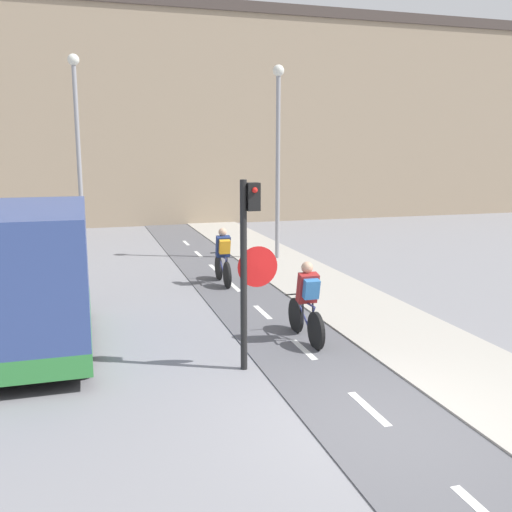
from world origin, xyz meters
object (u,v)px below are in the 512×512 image
(street_lamp_far, at_px, (78,136))
(cyclist_far, at_px, (223,258))
(van, at_px, (29,282))
(traffic_light_pole, at_px, (249,254))
(cyclist_near, at_px, (307,304))
(street_lamp_sidewalk, at_px, (278,142))

(street_lamp_far, bearing_deg, cyclist_far, -52.39)
(street_lamp_far, bearing_deg, van, -95.80)
(traffic_light_pole, xyz_separation_m, van, (-3.49, 1.93, -0.65))
(street_lamp_far, xyz_separation_m, van, (-0.88, -8.70, -2.72))
(traffic_light_pole, xyz_separation_m, cyclist_far, (0.98, 5.99, -1.21))
(traffic_light_pole, bearing_deg, van, 150.96)
(cyclist_near, xyz_separation_m, van, (-4.90, 0.92, 0.55))
(street_lamp_sidewalk, relative_size, cyclist_far, 3.66)
(van, bearing_deg, street_lamp_far, 84.20)
(street_lamp_far, height_order, cyclist_near, street_lamp_far)
(traffic_light_pole, relative_size, street_lamp_far, 0.48)
(traffic_light_pole, bearing_deg, cyclist_far, 80.67)
(cyclist_far, relative_size, van, 0.38)
(cyclist_near, height_order, van, van)
(van, bearing_deg, cyclist_near, -10.65)
(street_lamp_sidewalk, xyz_separation_m, cyclist_near, (-2.10, -7.95, -3.11))
(street_lamp_far, relative_size, street_lamp_sidewalk, 1.05)
(street_lamp_sidewalk, bearing_deg, street_lamp_far, 164.66)
(traffic_light_pole, xyz_separation_m, street_lamp_far, (-2.60, 10.64, 2.06))
(cyclist_near, relative_size, cyclist_far, 1.02)
(cyclist_far, bearing_deg, street_lamp_sidewalk, 49.52)
(street_lamp_far, xyz_separation_m, street_lamp_sidewalk, (6.12, -1.68, -0.16))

